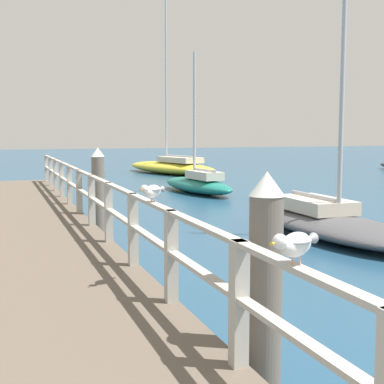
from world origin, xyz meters
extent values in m
cube|color=brown|center=(0.00, 10.76, 0.25)|extent=(2.28, 21.52, 0.51)
cube|color=#B2ADA3|center=(1.06, 4.12, 0.99)|extent=(0.12, 0.12, 0.97)
cube|color=#B2ADA3|center=(1.06, 5.78, 0.99)|extent=(0.12, 0.12, 0.97)
cube|color=#B2ADA3|center=(1.06, 7.44, 0.99)|extent=(0.12, 0.12, 0.97)
cube|color=#B2ADA3|center=(1.06, 9.10, 0.99)|extent=(0.12, 0.12, 0.97)
cube|color=#B2ADA3|center=(1.06, 10.76, 0.99)|extent=(0.12, 0.12, 0.97)
cube|color=#B2ADA3|center=(1.06, 12.42, 0.99)|extent=(0.12, 0.12, 0.97)
cube|color=#B2ADA3|center=(1.06, 14.08, 0.99)|extent=(0.12, 0.12, 0.97)
cube|color=#B2ADA3|center=(1.06, 15.74, 0.99)|extent=(0.12, 0.12, 0.97)
cube|color=#B2ADA3|center=(1.06, 17.40, 0.99)|extent=(0.12, 0.12, 0.97)
cube|color=#B2ADA3|center=(1.06, 19.06, 0.99)|extent=(0.12, 0.12, 0.97)
cube|color=#B2ADA3|center=(1.06, 20.72, 0.99)|extent=(0.12, 0.12, 0.97)
cube|color=#B2ADA3|center=(1.06, 10.76, 1.45)|extent=(0.10, 19.92, 0.04)
cube|color=#B2ADA3|center=(1.06, 10.76, 1.04)|extent=(0.10, 19.92, 0.04)
cylinder|color=#6B6056|center=(1.44, 4.42, 0.88)|extent=(0.28, 0.28, 1.76)
cone|color=white|center=(1.44, 4.42, 1.86)|extent=(0.29, 0.29, 0.20)
cylinder|color=#6B6056|center=(1.44, 12.17, 0.88)|extent=(0.28, 0.28, 1.76)
cone|color=white|center=(1.44, 12.17, 1.86)|extent=(0.29, 0.29, 0.20)
ellipsoid|color=white|center=(1.06, 3.33, 1.60)|extent=(0.31, 0.25, 0.15)
sphere|color=white|center=(0.91, 3.25, 1.64)|extent=(0.09, 0.09, 0.09)
cone|color=gold|center=(0.85, 3.22, 1.64)|extent=(0.06, 0.04, 0.02)
cone|color=#939399|center=(1.21, 3.41, 1.61)|extent=(0.10, 0.10, 0.07)
ellipsoid|color=#939399|center=(1.06, 3.33, 1.63)|extent=(0.28, 0.26, 0.04)
cylinder|color=tan|center=(1.08, 3.31, 1.50)|extent=(0.01, 0.01, 0.05)
cylinder|color=tan|center=(1.06, 3.36, 1.50)|extent=(0.01, 0.01, 0.05)
ellipsoid|color=white|center=(1.06, 6.46, 1.60)|extent=(0.29, 0.28, 0.15)
sphere|color=white|center=(0.93, 6.34, 1.64)|extent=(0.09, 0.09, 0.09)
cone|color=gold|center=(0.88, 6.30, 1.64)|extent=(0.05, 0.05, 0.02)
cone|color=#939399|center=(1.19, 6.57, 1.61)|extent=(0.11, 0.11, 0.07)
ellipsoid|color=#939399|center=(1.06, 6.46, 1.63)|extent=(0.28, 0.28, 0.04)
cylinder|color=tan|center=(1.09, 6.45, 1.50)|extent=(0.01, 0.01, 0.05)
cylinder|color=tan|center=(1.05, 6.49, 1.50)|extent=(0.01, 0.01, 0.05)
ellipsoid|color=#4C4C51|center=(6.32, 10.57, 0.23)|extent=(2.07, 5.64, 0.46)
cylinder|color=#B2B2B7|center=(6.31, 10.29, 3.15)|extent=(0.10, 0.10, 5.38)
cylinder|color=#B2B2B7|center=(6.33, 11.28, 0.81)|extent=(0.11, 1.97, 0.08)
cube|color=beige|center=(6.33, 11.25, 0.61)|extent=(1.14, 2.04, 0.30)
ellipsoid|color=#197266|center=(6.52, 19.59, 0.28)|extent=(1.91, 4.90, 0.56)
cylinder|color=#B2B2B7|center=(6.49, 19.83, 2.93)|extent=(0.10, 0.10, 4.74)
cylinder|color=#B2B2B7|center=(6.59, 19.00, 0.91)|extent=(0.28, 1.67, 0.08)
cube|color=beige|center=(6.59, 19.02, 0.71)|extent=(0.95, 1.80, 0.30)
ellipsoid|color=gold|center=(8.50, 29.20, 0.34)|extent=(4.28, 8.07, 0.68)
cylinder|color=#B2B2B7|center=(8.39, 29.58, 5.26)|extent=(0.10, 0.10, 9.16)
cylinder|color=#B2B2B7|center=(8.78, 28.27, 1.03)|extent=(0.84, 2.63, 0.08)
cube|color=beige|center=(8.76, 28.31, 0.83)|extent=(1.96, 3.03, 0.30)
camera|label=1|loc=(-0.59, 0.59, 2.26)|focal=50.10mm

